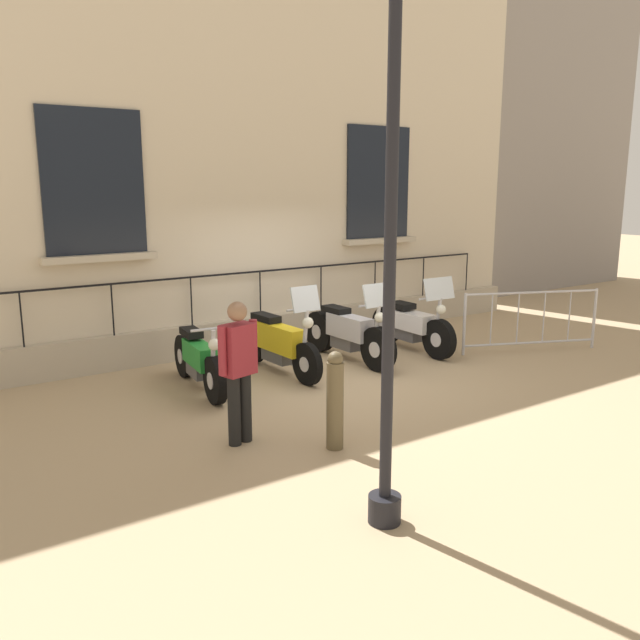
# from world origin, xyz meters

# --- Properties ---
(ground_plane) EXTENTS (60.00, 60.00, 0.00)m
(ground_plane) POSITION_xyz_m (0.00, 0.00, 0.00)
(ground_plane) COLOR tan
(building_facade) EXTENTS (0.82, 12.14, 7.68)m
(building_facade) POSITION_xyz_m (-2.44, -0.00, 3.75)
(building_facade) COLOR beige
(building_facade) RESTS_ON ground_plane
(motorcycle_green) EXTENTS (2.02, 0.58, 1.00)m
(motorcycle_green) POSITION_xyz_m (-0.41, -1.89, 0.40)
(motorcycle_green) COLOR black
(motorcycle_green) RESTS_ON ground_plane
(motorcycle_yellow) EXTENTS (2.09, 0.54, 1.42)m
(motorcycle_yellow) POSITION_xyz_m (-0.45, -0.57, 0.46)
(motorcycle_yellow) COLOR black
(motorcycle_yellow) RESTS_ON ground_plane
(motorcycle_silver) EXTENTS (2.21, 0.62, 1.35)m
(motorcycle_silver) POSITION_xyz_m (-0.45, 0.72, 0.45)
(motorcycle_silver) COLOR black
(motorcycle_silver) RESTS_ON ground_plane
(motorcycle_white) EXTENTS (2.00, 0.73, 1.34)m
(motorcycle_white) POSITION_xyz_m (-0.33, 2.00, 0.43)
(motorcycle_white) COLOR black
(motorcycle_white) RESTS_ON ground_plane
(lamppost) EXTENTS (0.30, 1.00, 4.64)m
(lamppost) POSITION_xyz_m (3.85, -2.13, 3.25)
(lamppost) COLOR black
(lamppost) RESTS_ON ground_plane
(crowd_barrier) EXTENTS (0.98, 2.27, 1.05)m
(crowd_barrier) POSITION_xyz_m (0.82, 3.63, 0.57)
(crowd_barrier) COLOR #B7B7BF
(crowd_barrier) RESTS_ON ground_plane
(bollard) EXTENTS (0.19, 0.19, 1.08)m
(bollard) POSITION_xyz_m (2.33, -1.55, 0.54)
(bollard) COLOR brown
(bollard) RESTS_ON ground_plane
(pedestrian_standing) EXTENTS (0.30, 0.52, 1.59)m
(pedestrian_standing) POSITION_xyz_m (1.61, -2.32, 0.89)
(pedestrian_standing) COLOR black
(pedestrian_standing) RESTS_ON ground_plane
(distant_building) EXTENTS (3.81, 6.25, 10.10)m
(distant_building) POSITION_xyz_m (-5.07, 9.66, 5.05)
(distant_building) COLOR gray
(distant_building) RESTS_ON ground_plane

